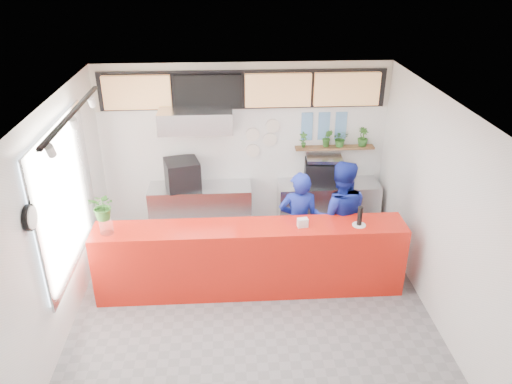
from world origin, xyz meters
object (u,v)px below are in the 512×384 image
(panini_oven, at_px, (182,174))
(staff_right, at_px, (339,217))
(service_counter, at_px, (250,259))
(espresso_machine, at_px, (324,172))
(staff_center, at_px, (298,223))
(pepper_mill, at_px, (360,216))

(panini_oven, relative_size, staff_right, 0.30)
(service_counter, height_order, espresso_machine, espresso_machine)
(service_counter, bearing_deg, staff_center, 33.42)
(service_counter, bearing_deg, pepper_mill, -2.33)
(pepper_mill, bearing_deg, panini_oven, 144.85)
(service_counter, height_order, staff_right, staff_right)
(staff_center, height_order, staff_right, staff_right)
(espresso_machine, bearing_deg, pepper_mill, -77.96)
(espresso_machine, distance_m, pepper_mill, 1.88)
(panini_oven, bearing_deg, pepper_mill, -49.77)
(service_counter, relative_size, pepper_mill, 15.89)
(pepper_mill, bearing_deg, espresso_machine, 95.16)
(espresso_machine, xyz_separation_m, staff_right, (0.01, -1.29, -0.18))
(panini_oven, height_order, staff_right, staff_right)
(panini_oven, bearing_deg, staff_right, -42.01)
(staff_center, height_order, pepper_mill, staff_center)
(staff_right, relative_size, pepper_mill, 6.55)
(espresso_machine, bearing_deg, service_counter, -120.77)
(staff_center, bearing_deg, pepper_mill, 147.23)
(staff_right, height_order, pepper_mill, staff_right)
(panini_oven, distance_m, pepper_mill, 3.24)
(staff_center, xyz_separation_m, pepper_mill, (0.78, -0.57, 0.41))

